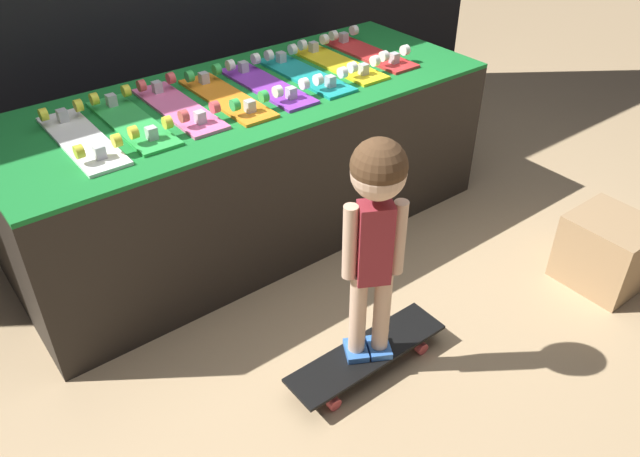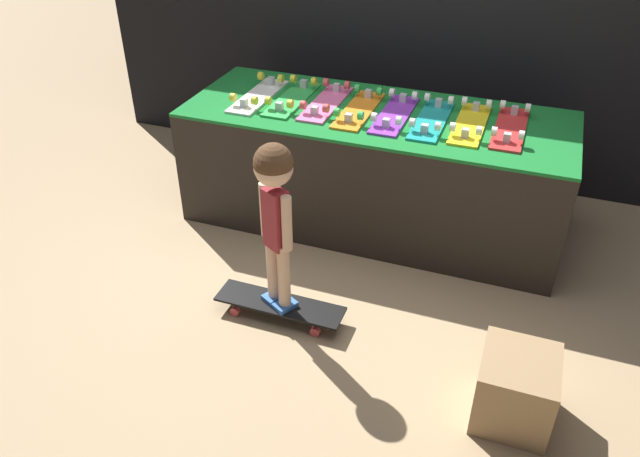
{
  "view_description": "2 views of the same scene",
  "coord_description": "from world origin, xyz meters",
  "px_view_note": "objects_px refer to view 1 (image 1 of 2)",
  "views": [
    {
      "loc": [
        -1.41,
        -1.77,
        1.93
      ],
      "look_at": [
        -0.15,
        -0.15,
        0.48
      ],
      "focal_mm": 35.0,
      "sensor_mm": 36.0,
      "label": 1
    },
    {
      "loc": [
        0.91,
        -2.84,
        2.28
      ],
      "look_at": [
        -0.08,
        -0.16,
        0.39
      ],
      "focal_mm": 35.0,
      "sensor_mm": 36.0,
      "label": 2
    }
  ],
  "objects_px": {
    "skateboard_orange_on_rack": "(226,95)",
    "skateboard_red_on_rack": "(368,51)",
    "skateboard_teal_on_rack": "(305,73)",
    "storage_box": "(606,251)",
    "skateboard_white_on_rack": "(81,137)",
    "skateboard_purple_on_rack": "(266,83)",
    "skateboard_on_floor": "(367,354)",
    "skateboard_green_on_rack": "(131,120)",
    "skateboard_pink_on_rack": "(178,106)",
    "child": "(376,215)",
    "skateboard_yellow_on_rack": "(337,61)"
  },
  "relations": [
    {
      "from": "skateboard_purple_on_rack",
      "to": "skateboard_yellow_on_rack",
      "type": "relative_size",
      "value": 1.0
    },
    {
      "from": "skateboard_orange_on_rack",
      "to": "skateboard_teal_on_rack",
      "type": "distance_m",
      "value": 0.45
    },
    {
      "from": "skateboard_pink_on_rack",
      "to": "skateboard_yellow_on_rack",
      "type": "distance_m",
      "value": 0.9
    },
    {
      "from": "skateboard_orange_on_rack",
      "to": "skateboard_red_on_rack",
      "type": "relative_size",
      "value": 1.0
    },
    {
      "from": "storage_box",
      "to": "child",
      "type": "bearing_deg",
      "value": 168.29
    },
    {
      "from": "skateboard_green_on_rack",
      "to": "storage_box",
      "type": "distance_m",
      "value": 2.22
    },
    {
      "from": "skateboard_teal_on_rack",
      "to": "skateboard_on_floor",
      "type": "bearing_deg",
      "value": -115.31
    },
    {
      "from": "skateboard_on_floor",
      "to": "skateboard_teal_on_rack",
      "type": "bearing_deg",
      "value": 64.69
    },
    {
      "from": "skateboard_pink_on_rack",
      "to": "skateboard_teal_on_rack",
      "type": "xyz_separation_m",
      "value": [
        0.68,
        -0.03,
        0.0
      ]
    },
    {
      "from": "child",
      "to": "skateboard_on_floor",
      "type": "bearing_deg",
      "value": -70.84
    },
    {
      "from": "skateboard_pink_on_rack",
      "to": "skateboard_yellow_on_rack",
      "type": "height_order",
      "value": "same"
    },
    {
      "from": "skateboard_on_floor",
      "to": "child",
      "type": "distance_m",
      "value": 0.68
    },
    {
      "from": "skateboard_teal_on_rack",
      "to": "storage_box",
      "type": "height_order",
      "value": "skateboard_teal_on_rack"
    },
    {
      "from": "skateboard_pink_on_rack",
      "to": "skateboard_red_on_rack",
      "type": "distance_m",
      "value": 1.13
    },
    {
      "from": "skateboard_purple_on_rack",
      "to": "skateboard_teal_on_rack",
      "type": "relative_size",
      "value": 1.0
    },
    {
      "from": "skateboard_white_on_rack",
      "to": "skateboard_teal_on_rack",
      "type": "height_order",
      "value": "same"
    },
    {
      "from": "skateboard_white_on_rack",
      "to": "skateboard_green_on_rack",
      "type": "height_order",
      "value": "same"
    },
    {
      "from": "skateboard_on_floor",
      "to": "skateboard_yellow_on_rack",
      "type": "bearing_deg",
      "value": 56.48
    },
    {
      "from": "skateboard_pink_on_rack",
      "to": "skateboard_red_on_rack",
      "type": "height_order",
      "value": "same"
    },
    {
      "from": "skateboard_white_on_rack",
      "to": "skateboard_green_on_rack",
      "type": "distance_m",
      "value": 0.23
    },
    {
      "from": "skateboard_purple_on_rack",
      "to": "skateboard_yellow_on_rack",
      "type": "height_order",
      "value": "same"
    },
    {
      "from": "skateboard_pink_on_rack",
      "to": "skateboard_orange_on_rack",
      "type": "bearing_deg",
      "value": -8.36
    },
    {
      "from": "skateboard_orange_on_rack",
      "to": "skateboard_purple_on_rack",
      "type": "bearing_deg",
      "value": 1.81
    },
    {
      "from": "skateboard_white_on_rack",
      "to": "skateboard_teal_on_rack",
      "type": "bearing_deg",
      "value": 0.52
    },
    {
      "from": "skateboard_pink_on_rack",
      "to": "child",
      "type": "height_order",
      "value": "child"
    },
    {
      "from": "skateboard_purple_on_rack",
      "to": "skateboard_on_floor",
      "type": "relative_size",
      "value": 0.87
    },
    {
      "from": "skateboard_purple_on_rack",
      "to": "skateboard_white_on_rack",
      "type": "bearing_deg",
      "value": -179.23
    },
    {
      "from": "skateboard_yellow_on_rack",
      "to": "storage_box",
      "type": "distance_m",
      "value": 1.6
    },
    {
      "from": "skateboard_pink_on_rack",
      "to": "child",
      "type": "relative_size",
      "value": 0.65
    },
    {
      "from": "skateboard_white_on_rack",
      "to": "skateboard_green_on_rack",
      "type": "xyz_separation_m",
      "value": [
        0.23,
        0.03,
        0.0
      ]
    },
    {
      "from": "skateboard_white_on_rack",
      "to": "skateboard_purple_on_rack",
      "type": "xyz_separation_m",
      "value": [
        0.9,
        0.01,
        0.0
      ]
    },
    {
      "from": "skateboard_green_on_rack",
      "to": "child",
      "type": "relative_size",
      "value": 0.65
    },
    {
      "from": "skateboard_pink_on_rack",
      "to": "skateboard_purple_on_rack",
      "type": "height_order",
      "value": "same"
    },
    {
      "from": "skateboard_orange_on_rack",
      "to": "storage_box",
      "type": "distance_m",
      "value": 1.9
    },
    {
      "from": "skateboard_purple_on_rack",
      "to": "skateboard_teal_on_rack",
      "type": "xyz_separation_m",
      "value": [
        0.23,
        -0.0,
        0.0
      ]
    },
    {
      "from": "skateboard_white_on_rack",
      "to": "skateboard_red_on_rack",
      "type": "bearing_deg",
      "value": 1.9
    },
    {
      "from": "storage_box",
      "to": "skateboard_white_on_rack",
      "type": "bearing_deg",
      "value": 143.6
    },
    {
      "from": "skateboard_pink_on_rack",
      "to": "skateboard_purple_on_rack",
      "type": "relative_size",
      "value": 1.0
    },
    {
      "from": "skateboard_white_on_rack",
      "to": "skateboard_on_floor",
      "type": "bearing_deg",
      "value": -61.47
    },
    {
      "from": "storage_box",
      "to": "skateboard_red_on_rack",
      "type": "bearing_deg",
      "value": 100.81
    },
    {
      "from": "skateboard_white_on_rack",
      "to": "skateboard_purple_on_rack",
      "type": "bearing_deg",
      "value": 0.77
    },
    {
      "from": "skateboard_pink_on_rack",
      "to": "skateboard_purple_on_rack",
      "type": "distance_m",
      "value": 0.45
    },
    {
      "from": "skateboard_white_on_rack",
      "to": "storage_box",
      "type": "distance_m",
      "value": 2.37
    },
    {
      "from": "skateboard_purple_on_rack",
      "to": "skateboard_on_floor",
      "type": "height_order",
      "value": "skateboard_purple_on_rack"
    },
    {
      "from": "skateboard_orange_on_rack",
      "to": "skateboard_on_floor",
      "type": "relative_size",
      "value": 0.87
    },
    {
      "from": "skateboard_orange_on_rack",
      "to": "storage_box",
      "type": "height_order",
      "value": "skateboard_orange_on_rack"
    },
    {
      "from": "skateboard_teal_on_rack",
      "to": "child",
      "type": "xyz_separation_m",
      "value": [
        -0.53,
        -1.11,
        -0.03
      ]
    },
    {
      "from": "skateboard_green_on_rack",
      "to": "child",
      "type": "bearing_deg",
      "value": -71.64
    },
    {
      "from": "skateboard_green_on_rack",
      "to": "skateboard_white_on_rack",
      "type": "bearing_deg",
      "value": -173.59
    },
    {
      "from": "skateboard_teal_on_rack",
      "to": "skateboard_red_on_rack",
      "type": "relative_size",
      "value": 1.0
    }
  ]
}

